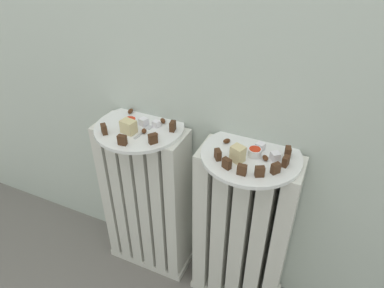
# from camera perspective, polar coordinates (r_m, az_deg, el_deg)

# --- Properties ---
(radiator_left) EXTENTS (0.34, 0.15, 0.68)m
(radiator_left) POSITION_cam_1_polar(r_m,az_deg,el_deg) (1.43, -7.37, -9.30)
(radiator_left) COLOR silver
(radiator_left) RESTS_ON ground_plane
(radiator_right) EXTENTS (0.34, 0.15, 0.68)m
(radiator_right) POSITION_cam_1_polar(r_m,az_deg,el_deg) (1.32, 8.14, -14.18)
(radiator_right) COLOR silver
(radiator_right) RESTS_ON ground_plane
(plate_left) EXTENTS (0.31, 0.31, 0.01)m
(plate_left) POSITION_cam_1_polar(r_m,az_deg,el_deg) (1.22, -8.55, 2.70)
(plate_left) COLOR white
(plate_left) RESTS_ON radiator_left
(plate_right) EXTENTS (0.31, 0.31, 0.01)m
(plate_right) POSITION_cam_1_polar(r_m,az_deg,el_deg) (1.08, 9.61, -1.81)
(plate_right) COLOR white
(plate_right) RESTS_ON radiator_right
(dark_cake_slice_left_0) EXTENTS (0.03, 0.03, 0.03)m
(dark_cake_slice_left_0) POSITION_cam_1_polar(r_m,az_deg,el_deg) (1.19, -14.18, 2.37)
(dark_cake_slice_left_0) COLOR #472B19
(dark_cake_slice_left_0) RESTS_ON plate_left
(dark_cake_slice_left_1) EXTENTS (0.03, 0.02, 0.03)m
(dark_cake_slice_left_1) POSITION_cam_1_polar(r_m,az_deg,el_deg) (1.12, -11.34, 0.64)
(dark_cake_slice_left_1) COLOR #472B19
(dark_cake_slice_left_1) RESTS_ON plate_left
(dark_cake_slice_left_2) EXTENTS (0.03, 0.03, 0.03)m
(dark_cake_slice_left_2) POSITION_cam_1_polar(r_m,az_deg,el_deg) (1.11, -6.40, 0.87)
(dark_cake_slice_left_2) COLOR #472B19
(dark_cake_slice_left_2) RESTS_ON plate_left
(dark_cake_slice_left_3) EXTENTS (0.02, 0.03, 0.03)m
(dark_cake_slice_left_3) POSITION_cam_1_polar(r_m,az_deg,el_deg) (1.17, -3.17, 2.92)
(dark_cake_slice_left_3) COLOR #472B19
(dark_cake_slice_left_3) RESTS_ON plate_left
(marble_cake_slice_left_0) EXTENTS (0.05, 0.04, 0.04)m
(marble_cake_slice_left_0) POSITION_cam_1_polar(r_m,az_deg,el_deg) (1.17, -10.33, 2.81)
(marble_cake_slice_left_0) COLOR beige
(marble_cake_slice_left_0) RESTS_ON plate_left
(turkish_delight_left_0) EXTENTS (0.03, 0.03, 0.03)m
(turkish_delight_left_0) POSITION_cam_1_polar(r_m,az_deg,el_deg) (1.21, -7.91, 3.61)
(turkish_delight_left_0) COLOR white
(turkish_delight_left_0) RESTS_ON plate_left
(turkish_delight_left_1) EXTENTS (0.03, 0.03, 0.02)m
(turkish_delight_left_1) POSITION_cam_1_polar(r_m,az_deg,el_deg) (1.20, -5.85, 3.28)
(turkish_delight_left_1) COLOR white
(turkish_delight_left_1) RESTS_ON plate_left
(medjool_date_left_0) EXTENTS (0.02, 0.03, 0.02)m
(medjool_date_left_0) POSITION_cam_1_polar(r_m,az_deg,el_deg) (1.17, -7.84, 2.13)
(medjool_date_left_0) COLOR #4C2814
(medjool_date_left_0) RESTS_ON plate_left
(medjool_date_left_1) EXTENTS (0.03, 0.03, 0.02)m
(medjool_date_left_1) POSITION_cam_1_polar(r_m,az_deg,el_deg) (1.22, -4.78, 3.82)
(medjool_date_left_1) COLOR #4C2814
(medjool_date_left_1) RESTS_ON plate_left
(medjool_date_left_2) EXTENTS (0.02, 0.03, 0.01)m
(medjool_date_left_2) POSITION_cam_1_polar(r_m,az_deg,el_deg) (1.15, -6.05, 1.49)
(medjool_date_left_2) COLOR #4C2814
(medjool_date_left_2) RESTS_ON plate_left
(medjool_date_left_3) EXTENTS (0.01, 0.03, 0.02)m
(medjool_date_left_3) POSITION_cam_1_polar(r_m,az_deg,el_deg) (1.29, -10.02, 5.31)
(medjool_date_left_3) COLOR #4C2814
(medjool_date_left_3) RESTS_ON plate_left
(jam_bowl_left) EXTENTS (0.05, 0.05, 0.02)m
(jam_bowl_left) POSITION_cam_1_polar(r_m,az_deg,el_deg) (1.22, -10.09, 3.64)
(jam_bowl_left) COLOR white
(jam_bowl_left) RESTS_ON plate_left
(dark_cake_slice_right_0) EXTENTS (0.03, 0.03, 0.03)m
(dark_cake_slice_right_0) POSITION_cam_1_polar(r_m,az_deg,el_deg) (1.04, 4.24, -1.73)
(dark_cake_slice_right_0) COLOR #472B19
(dark_cake_slice_right_0) RESTS_ON plate_right
(dark_cake_slice_right_1) EXTENTS (0.03, 0.02, 0.03)m
(dark_cake_slice_right_1) POSITION_cam_1_polar(r_m,az_deg,el_deg) (1.00, 5.70, -3.18)
(dark_cake_slice_right_1) COLOR #472B19
(dark_cake_slice_right_1) RESTS_ON plate_right
(dark_cake_slice_right_2) EXTENTS (0.03, 0.02, 0.03)m
(dark_cake_slice_right_2) POSITION_cam_1_polar(r_m,az_deg,el_deg) (0.99, 8.15, -4.18)
(dark_cake_slice_right_2) COLOR #472B19
(dark_cake_slice_right_2) RESTS_ON plate_right
(dark_cake_slice_right_3) EXTENTS (0.03, 0.03, 0.03)m
(dark_cake_slice_right_3) POSITION_cam_1_polar(r_m,az_deg,el_deg) (0.99, 11.00, -4.44)
(dark_cake_slice_right_3) COLOR #472B19
(dark_cake_slice_right_3) RESTS_ON plate_right
(dark_cake_slice_right_4) EXTENTS (0.03, 0.03, 0.03)m
(dark_cake_slice_right_4) POSITION_cam_1_polar(r_m,az_deg,el_deg) (1.01, 13.50, -3.89)
(dark_cake_slice_right_4) COLOR #472B19
(dark_cake_slice_right_4) RESTS_ON plate_right
(dark_cake_slice_right_5) EXTENTS (0.02, 0.03, 0.03)m
(dark_cake_slice_right_5) POSITION_cam_1_polar(r_m,az_deg,el_deg) (1.04, 15.06, -2.72)
(dark_cake_slice_right_5) COLOR #472B19
(dark_cake_slice_right_5) RESTS_ON plate_right
(dark_cake_slice_right_6) EXTENTS (0.02, 0.03, 0.03)m
(dark_cake_slice_right_6) POSITION_cam_1_polar(r_m,az_deg,el_deg) (1.08, 15.41, -1.25)
(dark_cake_slice_right_6) COLOR #472B19
(dark_cake_slice_right_6) RESTS_ON plate_right
(marble_cake_slice_right_0) EXTENTS (0.05, 0.04, 0.05)m
(marble_cake_slice_right_0) POSITION_cam_1_polar(r_m,az_deg,el_deg) (1.03, 7.47, -1.60)
(marble_cake_slice_right_0) COLOR beige
(marble_cake_slice_right_0) RESTS_ON plate_right
(turkish_delight_right_0) EXTENTS (0.03, 0.03, 0.02)m
(turkish_delight_right_0) POSITION_cam_1_polar(r_m,az_deg,el_deg) (1.10, 11.08, -0.42)
(turkish_delight_right_0) COLOR white
(turkish_delight_right_0) RESTS_ON plate_right
(turkish_delight_right_1) EXTENTS (0.03, 0.03, 0.02)m
(turkish_delight_right_1) POSITION_cam_1_polar(r_m,az_deg,el_deg) (1.06, 13.43, -1.94)
(turkish_delight_right_1) COLOR white
(turkish_delight_right_1) RESTS_ON plate_right
(medjool_date_right_0) EXTENTS (0.03, 0.03, 0.02)m
(medjool_date_right_0) POSITION_cam_1_polar(r_m,az_deg,el_deg) (1.09, 7.80, -0.64)
(medjool_date_right_0) COLOR #4C2814
(medjool_date_right_0) RESTS_ON plate_right
(medjool_date_right_1) EXTENTS (0.03, 0.03, 0.02)m
(medjool_date_right_1) POSITION_cam_1_polar(r_m,az_deg,el_deg) (1.06, 11.89, -2.24)
(medjool_date_right_1) COLOR #4C2814
(medjool_date_right_1) RESTS_ON plate_right
(medjool_date_right_2) EXTENTS (0.03, 0.03, 0.02)m
(medjool_date_right_2) POSITION_cam_1_polar(r_m,az_deg,el_deg) (1.11, 5.69, 0.50)
(medjool_date_right_2) COLOR #4C2814
(medjool_date_right_2) RESTS_ON plate_right
(jam_bowl_right) EXTENTS (0.04, 0.04, 0.02)m
(jam_bowl_right) POSITION_cam_1_polar(r_m,az_deg,el_deg) (1.07, 10.21, -1.25)
(jam_bowl_right) COLOR white
(jam_bowl_right) RESTS_ON plate_right
(fork) EXTENTS (0.02, 0.09, 0.00)m
(fork) POSITION_cam_1_polar(r_m,az_deg,el_deg) (1.18, -7.82, 2.12)
(fork) COLOR #B7B7BC
(fork) RESTS_ON plate_left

